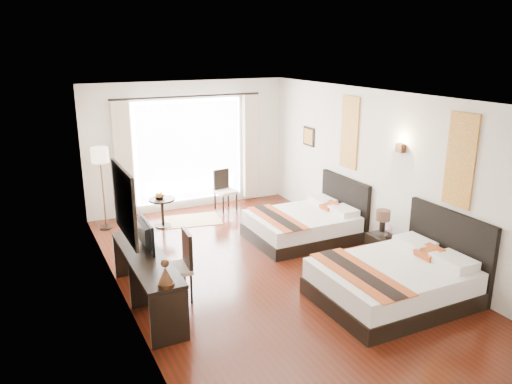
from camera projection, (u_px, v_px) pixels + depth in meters
name	position (u px, v px, depth m)	size (l,w,h in m)	color
floor	(267.00, 272.00, 8.04)	(4.50, 7.50, 0.01)	#361809
ceiling	(269.00, 97.00, 7.25)	(4.50, 7.50, 0.02)	white
wall_headboard	(383.00, 173.00, 8.59)	(0.01, 7.50, 2.80)	silver
wall_desk	(120.00, 209.00, 6.69)	(0.01, 7.50, 2.80)	silver
wall_window	(189.00, 146.00, 10.86)	(4.50, 0.01, 2.80)	silver
wall_entry	(463.00, 294.00, 4.42)	(4.50, 0.01, 2.80)	silver
window_glass	(189.00, 151.00, 10.88)	(2.40, 0.02, 2.20)	white
sheer_curtain	(190.00, 151.00, 10.83)	(2.30, 0.02, 2.10)	white
drape_left	(123.00, 159.00, 10.18)	(0.35, 0.14, 2.35)	beige
drape_right	(251.00, 147.00, 11.41)	(0.35, 0.14, 2.35)	beige
art_panel_near	(460.00, 161.00, 7.05)	(0.03, 0.50, 1.35)	#9C3B16
art_panel_far	(350.00, 133.00, 9.28)	(0.03, 0.50, 1.35)	#9C3B16
wall_sconce	(400.00, 148.00, 8.05)	(0.10, 0.14, 0.14)	#3F2716
mirror_frame	(124.00, 202.00, 6.49)	(0.04, 1.25, 0.95)	black
mirror_glass	(126.00, 202.00, 6.50)	(0.01, 1.12, 0.82)	white
bed_near	(397.00, 280.00, 7.09)	(2.12, 1.65, 1.20)	black
bed_far	(306.00, 224.00, 9.38)	(1.94, 1.52, 1.09)	black
nightstand	(382.00, 248.00, 8.44)	(0.38, 0.47, 0.45)	black
table_lamp	(383.00, 217.00, 8.34)	(0.24, 0.24, 0.38)	black
vase	(389.00, 233.00, 8.18)	(0.12, 0.12, 0.12)	black
console_desk	(147.00, 281.00, 6.92)	(0.50, 2.20, 0.76)	black
television	(141.00, 235.00, 6.97)	(0.75, 0.10, 0.43)	black
bronze_figurine	(166.00, 274.00, 5.91)	(0.20, 0.20, 0.30)	#3F2716
desk_chair	(176.00, 279.00, 7.11)	(0.51, 0.51, 1.01)	#C3B196
floor_lamp	(100.00, 161.00, 9.55)	(0.33, 0.33, 1.64)	black
side_table	(163.00, 213.00, 9.97)	(0.51, 0.51, 0.59)	black
fruit_bowl	(159.00, 197.00, 9.89)	(0.22, 0.22, 0.05)	#443118
window_chair	(225.00, 198.00, 11.04)	(0.47, 0.47, 0.89)	#C3B196
jute_rug	(192.00, 220.00, 10.40)	(1.18, 0.81, 0.01)	tan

